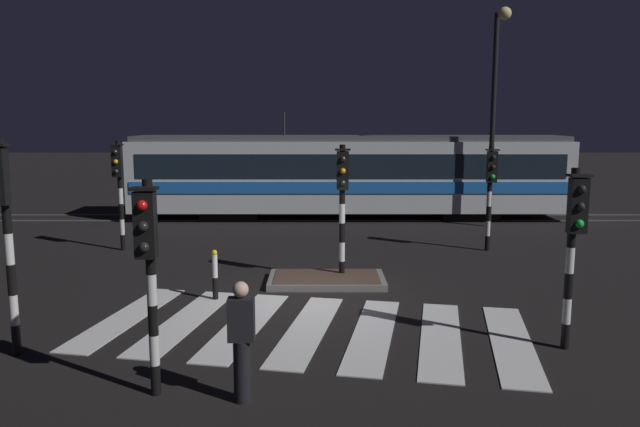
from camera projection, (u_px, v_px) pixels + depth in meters
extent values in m
plane|color=black|center=(309.00, 300.00, 13.26)|extent=(120.00, 120.00, 0.00)
cube|color=#59595E|center=(313.00, 221.00, 23.58)|extent=(80.00, 0.12, 0.03)
cube|color=#59595E|center=(314.00, 215.00, 25.00)|extent=(80.00, 0.12, 0.03)
cube|color=silver|center=(127.00, 317.00, 12.08)|extent=(1.44, 4.02, 0.02)
cube|color=silver|center=(185.00, 321.00, 11.85)|extent=(1.44, 4.02, 0.02)
cube|color=silver|center=(245.00, 325.00, 11.62)|extent=(1.44, 4.02, 0.02)
cube|color=silver|center=(307.00, 329.00, 11.40)|extent=(1.44, 4.02, 0.02)
cube|color=silver|center=(372.00, 333.00, 11.17)|extent=(1.44, 4.02, 0.02)
cube|color=silver|center=(440.00, 337.00, 10.94)|extent=(1.44, 4.02, 0.02)
cube|color=silver|center=(511.00, 342.00, 10.72)|extent=(1.44, 4.02, 0.02)
cube|color=slate|center=(326.00, 280.00, 14.60)|extent=(2.76, 1.56, 0.16)
cube|color=#4C382D|center=(326.00, 276.00, 14.58)|extent=(2.49, 1.40, 0.02)
cylinder|color=black|center=(155.00, 380.00, 8.67)|extent=(0.14, 0.14, 0.44)
cylinder|color=white|center=(154.00, 350.00, 8.60)|extent=(0.14, 0.14, 0.44)
cylinder|color=black|center=(152.00, 320.00, 8.54)|extent=(0.14, 0.14, 0.44)
cylinder|color=white|center=(151.00, 290.00, 8.47)|extent=(0.14, 0.14, 0.44)
cylinder|color=black|center=(150.00, 259.00, 8.40)|extent=(0.14, 0.14, 0.44)
cylinder|color=white|center=(148.00, 227.00, 8.34)|extent=(0.14, 0.14, 0.44)
cylinder|color=black|center=(147.00, 195.00, 8.27)|extent=(0.14, 0.14, 0.44)
cube|color=black|center=(145.00, 225.00, 8.16)|extent=(0.28, 0.20, 0.90)
sphere|color=red|center=(141.00, 206.00, 8.01)|extent=(0.14, 0.14, 0.14)
sphere|color=black|center=(142.00, 227.00, 8.05)|extent=(0.14, 0.14, 0.14)
sphere|color=black|center=(143.00, 247.00, 8.09)|extent=(0.14, 0.14, 0.14)
cube|color=black|center=(143.00, 189.00, 8.08)|extent=(0.36, 0.24, 0.04)
cylinder|color=black|center=(341.00, 271.00, 14.87)|extent=(0.14, 0.14, 0.47)
cylinder|color=white|center=(341.00, 252.00, 14.80)|extent=(0.14, 0.14, 0.47)
cylinder|color=black|center=(341.00, 233.00, 14.73)|extent=(0.14, 0.14, 0.47)
cylinder|color=white|center=(341.00, 213.00, 14.66)|extent=(0.14, 0.14, 0.47)
cylinder|color=black|center=(342.00, 194.00, 14.59)|extent=(0.14, 0.14, 0.47)
cylinder|color=white|center=(342.00, 174.00, 14.51)|extent=(0.14, 0.14, 0.47)
cylinder|color=black|center=(342.00, 155.00, 14.44)|extent=(0.14, 0.14, 0.47)
cube|color=black|center=(342.00, 171.00, 14.33)|extent=(0.28, 0.20, 0.90)
sphere|color=black|center=(342.00, 159.00, 14.18)|extent=(0.14, 0.14, 0.14)
sphere|color=orange|center=(342.00, 171.00, 14.22)|extent=(0.14, 0.14, 0.14)
sphere|color=black|center=(342.00, 183.00, 14.26)|extent=(0.14, 0.14, 0.14)
cube|color=black|center=(342.00, 150.00, 14.26)|extent=(0.36, 0.24, 0.04)
cylinder|color=black|center=(486.00, 243.00, 18.24)|extent=(0.14, 0.14, 0.44)
cylinder|color=white|center=(487.00, 228.00, 18.17)|extent=(0.14, 0.14, 0.44)
cylinder|color=black|center=(488.00, 214.00, 18.11)|extent=(0.14, 0.14, 0.44)
cylinder|color=white|center=(488.00, 199.00, 18.04)|extent=(0.14, 0.14, 0.44)
cylinder|color=black|center=(489.00, 184.00, 17.97)|extent=(0.14, 0.14, 0.44)
cylinder|color=white|center=(490.00, 169.00, 17.90)|extent=(0.14, 0.14, 0.44)
cylinder|color=black|center=(490.00, 153.00, 17.84)|extent=(0.14, 0.14, 0.44)
cube|color=black|center=(491.00, 167.00, 17.72)|extent=(0.28, 0.20, 0.90)
sphere|color=black|center=(493.00, 157.00, 17.57)|extent=(0.14, 0.14, 0.14)
sphere|color=black|center=(492.00, 167.00, 17.62)|extent=(0.14, 0.14, 0.14)
sphere|color=green|center=(492.00, 177.00, 17.66)|extent=(0.14, 0.14, 0.14)
cube|color=black|center=(492.00, 150.00, 17.65)|extent=(0.36, 0.24, 0.04)
cylinder|color=black|center=(122.00, 242.00, 18.29)|extent=(0.14, 0.14, 0.47)
cylinder|color=white|center=(121.00, 227.00, 18.22)|extent=(0.14, 0.14, 0.47)
cylinder|color=black|center=(121.00, 212.00, 18.14)|extent=(0.14, 0.14, 0.47)
cylinder|color=white|center=(120.00, 196.00, 18.07)|extent=(0.14, 0.14, 0.47)
cylinder|color=black|center=(119.00, 180.00, 18.00)|extent=(0.14, 0.14, 0.47)
cylinder|color=white|center=(118.00, 165.00, 17.93)|extent=(0.14, 0.14, 0.47)
cylinder|color=black|center=(117.00, 149.00, 17.86)|extent=(0.14, 0.14, 0.47)
cube|color=black|center=(116.00, 162.00, 17.75)|extent=(0.28, 0.20, 0.90)
sphere|color=black|center=(114.00, 152.00, 17.60)|extent=(0.14, 0.14, 0.14)
sphere|color=orange|center=(115.00, 162.00, 17.64)|extent=(0.14, 0.14, 0.14)
sphere|color=black|center=(115.00, 171.00, 17.68)|extent=(0.14, 0.14, 0.14)
cube|color=black|center=(115.00, 145.00, 17.67)|extent=(0.36, 0.24, 0.04)
cylinder|color=black|center=(16.00, 340.00, 10.13)|extent=(0.14, 0.14, 0.51)
cylinder|color=white|center=(13.00, 310.00, 10.05)|extent=(0.14, 0.14, 0.51)
cylinder|color=black|center=(11.00, 280.00, 9.98)|extent=(0.14, 0.14, 0.51)
cylinder|color=white|center=(8.00, 249.00, 9.90)|extent=(0.14, 0.14, 0.51)
cylinder|color=black|center=(6.00, 218.00, 9.82)|extent=(0.14, 0.14, 0.51)
cylinder|color=white|center=(3.00, 186.00, 9.74)|extent=(0.14, 0.14, 0.51)
cylinder|color=black|center=(1.00, 154.00, 9.66)|extent=(0.14, 0.14, 0.51)
cylinder|color=black|center=(564.00, 336.00, 10.42)|extent=(0.14, 0.14, 0.44)
cylinder|color=white|center=(566.00, 311.00, 10.35)|extent=(0.14, 0.14, 0.44)
cylinder|color=black|center=(568.00, 286.00, 10.29)|extent=(0.14, 0.14, 0.44)
cylinder|color=white|center=(569.00, 260.00, 10.22)|extent=(0.14, 0.14, 0.44)
cylinder|color=black|center=(571.00, 234.00, 10.15)|extent=(0.14, 0.14, 0.44)
cylinder|color=white|center=(572.00, 208.00, 10.09)|extent=(0.14, 0.14, 0.44)
cylinder|color=black|center=(574.00, 181.00, 10.02)|extent=(0.14, 0.14, 0.44)
cube|color=black|center=(577.00, 206.00, 9.91)|extent=(0.28, 0.20, 0.90)
sphere|color=black|center=(581.00, 189.00, 9.76)|extent=(0.14, 0.14, 0.14)
sphere|color=black|center=(580.00, 207.00, 9.80)|extent=(0.14, 0.14, 0.14)
sphere|color=green|center=(579.00, 224.00, 9.84)|extent=(0.14, 0.14, 0.14)
cube|color=black|center=(579.00, 176.00, 9.83)|extent=(0.36, 0.24, 0.04)
cylinder|color=black|center=(492.00, 122.00, 21.84)|extent=(0.18, 0.18, 7.55)
cylinder|color=black|center=(500.00, 13.00, 20.84)|extent=(0.10, 0.90, 0.10)
sphere|color=#F9E08C|center=(504.00, 14.00, 20.40)|extent=(0.44, 0.44, 0.44)
cube|color=silver|center=(348.00, 175.00, 24.04)|extent=(16.93, 2.50, 2.70)
cube|color=blue|center=(350.00, 188.00, 22.84)|extent=(16.60, 0.04, 0.44)
cube|color=blue|center=(347.00, 181.00, 25.35)|extent=(16.60, 0.04, 0.44)
cube|color=black|center=(350.00, 166.00, 22.72)|extent=(16.09, 0.03, 0.90)
cube|color=#4C4C51|center=(349.00, 138.00, 23.82)|extent=(16.60, 2.30, 0.20)
cylinder|color=#262628|center=(283.00, 125.00, 23.74)|extent=(0.08, 0.08, 1.00)
cube|color=black|center=(465.00, 214.00, 24.28)|extent=(2.20, 2.00, 0.35)
cube|color=black|center=(231.00, 214.00, 24.27)|extent=(2.20, 2.00, 0.35)
sphere|color=#F9F2CC|center=(564.00, 185.00, 24.11)|extent=(0.24, 0.24, 0.24)
cylinder|color=black|center=(242.00, 371.00, 8.43)|extent=(0.24, 0.24, 0.88)
cube|color=black|center=(240.00, 319.00, 8.32)|extent=(0.36, 0.22, 0.60)
sphere|color=beige|center=(240.00, 290.00, 8.25)|extent=(0.22, 0.22, 0.22)
cylinder|color=black|center=(215.00, 289.00, 13.22)|extent=(0.12, 0.12, 0.50)
cylinder|color=white|center=(214.00, 266.00, 13.15)|extent=(0.12, 0.12, 0.50)
sphere|color=yellow|center=(214.00, 253.00, 13.10)|extent=(0.12, 0.12, 0.12)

